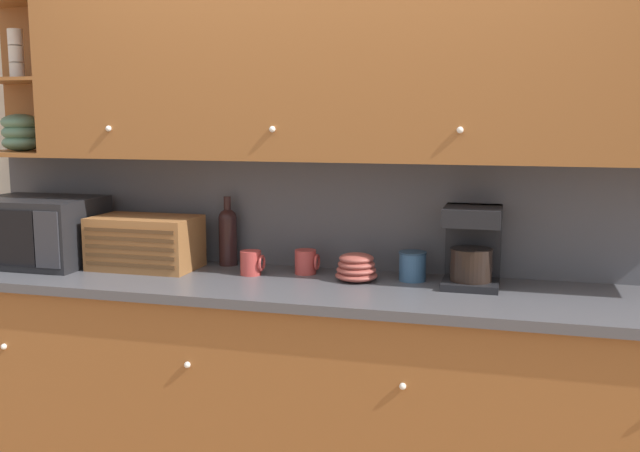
{
  "coord_description": "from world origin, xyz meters",
  "views": [
    {
      "loc": [
        0.8,
        -3.14,
        1.61
      ],
      "look_at": [
        0.0,
        -0.23,
        1.15
      ],
      "focal_mm": 40.0,
      "sensor_mm": 36.0,
      "label": 1
    }
  ],
  "objects_px": {
    "mug_blue_second": "(251,263)",
    "storage_canister": "(412,266)",
    "bread_box": "(145,243)",
    "bowl_stack_on_counter": "(356,268)",
    "microwave": "(38,231)",
    "wine_bottle": "(228,234)",
    "mug": "(306,262)",
    "coffee_maker": "(472,246)"
  },
  "relations": [
    {
      "from": "coffee_maker",
      "to": "microwave",
      "type": "bearing_deg",
      "value": -177.22
    },
    {
      "from": "mug_blue_second",
      "to": "storage_canister",
      "type": "height_order",
      "value": "storage_canister"
    },
    {
      "from": "mug",
      "to": "microwave",
      "type": "bearing_deg",
      "value": -174.44
    },
    {
      "from": "mug_blue_second",
      "to": "bowl_stack_on_counter",
      "type": "bearing_deg",
      "value": 1.5
    },
    {
      "from": "bread_box",
      "to": "wine_bottle",
      "type": "distance_m",
      "value": 0.38
    },
    {
      "from": "mug",
      "to": "bowl_stack_on_counter",
      "type": "relative_size",
      "value": 0.59
    },
    {
      "from": "mug_blue_second",
      "to": "mug",
      "type": "distance_m",
      "value": 0.24
    },
    {
      "from": "microwave",
      "to": "mug",
      "type": "distance_m",
      "value": 1.3
    },
    {
      "from": "microwave",
      "to": "mug",
      "type": "bearing_deg",
      "value": 5.56
    },
    {
      "from": "bread_box",
      "to": "mug",
      "type": "height_order",
      "value": "bread_box"
    },
    {
      "from": "microwave",
      "to": "bowl_stack_on_counter",
      "type": "bearing_deg",
      "value": 1.96
    },
    {
      "from": "mug",
      "to": "storage_canister",
      "type": "relative_size",
      "value": 0.86
    },
    {
      "from": "bowl_stack_on_counter",
      "to": "storage_canister",
      "type": "xyz_separation_m",
      "value": [
        0.23,
        0.06,
        0.01
      ]
    },
    {
      "from": "microwave",
      "to": "coffee_maker",
      "type": "bearing_deg",
      "value": 2.78
    },
    {
      "from": "storage_canister",
      "to": "coffee_maker",
      "type": "distance_m",
      "value": 0.27
    },
    {
      "from": "wine_bottle",
      "to": "bowl_stack_on_counter",
      "type": "distance_m",
      "value": 0.68
    },
    {
      "from": "microwave",
      "to": "mug",
      "type": "height_order",
      "value": "microwave"
    },
    {
      "from": "microwave",
      "to": "storage_canister",
      "type": "bearing_deg",
      "value": 3.79
    },
    {
      "from": "bread_box",
      "to": "bowl_stack_on_counter",
      "type": "bearing_deg",
      "value": 0.51
    },
    {
      "from": "mug",
      "to": "coffee_maker",
      "type": "distance_m",
      "value": 0.73
    },
    {
      "from": "mug",
      "to": "coffee_maker",
      "type": "bearing_deg",
      "value": -2.19
    },
    {
      "from": "microwave",
      "to": "wine_bottle",
      "type": "height_order",
      "value": "wine_bottle"
    },
    {
      "from": "coffee_maker",
      "to": "storage_canister",
      "type": "bearing_deg",
      "value": 175.58
    },
    {
      "from": "wine_bottle",
      "to": "coffee_maker",
      "type": "xyz_separation_m",
      "value": [
        1.13,
        -0.11,
        0.02
      ]
    },
    {
      "from": "bread_box",
      "to": "coffee_maker",
      "type": "height_order",
      "value": "coffee_maker"
    },
    {
      "from": "storage_canister",
      "to": "coffee_maker",
      "type": "bearing_deg",
      "value": -4.42
    },
    {
      "from": "bowl_stack_on_counter",
      "to": "coffee_maker",
      "type": "relative_size",
      "value": 0.55
    },
    {
      "from": "bowl_stack_on_counter",
      "to": "mug",
      "type": "bearing_deg",
      "value": 163.44
    },
    {
      "from": "bread_box",
      "to": "bowl_stack_on_counter",
      "type": "distance_m",
      "value": 0.99
    },
    {
      "from": "mug",
      "to": "storage_canister",
      "type": "xyz_separation_m",
      "value": [
        0.48,
        -0.01,
        0.01
      ]
    },
    {
      "from": "microwave",
      "to": "mug",
      "type": "relative_size",
      "value": 5.08
    },
    {
      "from": "mug",
      "to": "bowl_stack_on_counter",
      "type": "height_order",
      "value": "bowl_stack_on_counter"
    },
    {
      "from": "mug_blue_second",
      "to": "storage_canister",
      "type": "relative_size",
      "value": 0.86
    },
    {
      "from": "mug_blue_second",
      "to": "coffee_maker",
      "type": "bearing_deg",
      "value": 3.47
    },
    {
      "from": "bread_box",
      "to": "bowl_stack_on_counter",
      "type": "height_order",
      "value": "bread_box"
    },
    {
      "from": "microwave",
      "to": "bread_box",
      "type": "height_order",
      "value": "microwave"
    },
    {
      "from": "bread_box",
      "to": "coffee_maker",
      "type": "distance_m",
      "value": 1.47
    },
    {
      "from": "microwave",
      "to": "bowl_stack_on_counter",
      "type": "height_order",
      "value": "microwave"
    },
    {
      "from": "wine_bottle",
      "to": "storage_canister",
      "type": "distance_m",
      "value": 0.89
    },
    {
      "from": "coffee_maker",
      "to": "mug",
      "type": "bearing_deg",
      "value": 177.81
    },
    {
      "from": "mug",
      "to": "wine_bottle",
      "type": "bearing_deg",
      "value": 168.1
    },
    {
      "from": "microwave",
      "to": "coffee_maker",
      "type": "distance_m",
      "value": 2.01
    }
  ]
}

